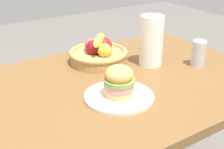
% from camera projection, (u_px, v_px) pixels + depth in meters
% --- Properties ---
extents(dining_table, '(1.40, 0.90, 0.75)m').
position_uv_depth(dining_table, '(110.00, 104.00, 1.33)').
color(dining_table, brown).
rests_on(dining_table, ground_plane).
extents(plate, '(0.27, 0.27, 0.01)m').
position_uv_depth(plate, '(119.00, 96.00, 1.17)').
color(plate, silver).
rests_on(plate, dining_table).
extents(sandwich, '(0.12, 0.12, 0.12)m').
position_uv_depth(sandwich, '(119.00, 81.00, 1.14)').
color(sandwich, '#E5BC75').
rests_on(sandwich, plate).
extents(soda_can, '(0.07, 0.07, 0.13)m').
position_uv_depth(soda_can, '(198.00, 53.00, 1.44)').
color(soda_can, silver).
rests_on(soda_can, dining_table).
extents(fruit_basket, '(0.29, 0.29, 0.14)m').
position_uv_depth(fruit_basket, '(98.00, 53.00, 1.49)').
color(fruit_basket, tan).
rests_on(fruit_basket, dining_table).
extents(paper_towel_roll, '(0.11, 0.11, 0.24)m').
position_uv_depth(paper_towel_roll, '(151.00, 41.00, 1.43)').
color(paper_towel_roll, white).
rests_on(paper_towel_roll, dining_table).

